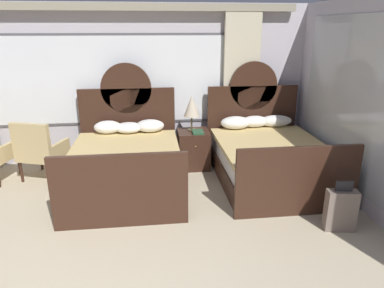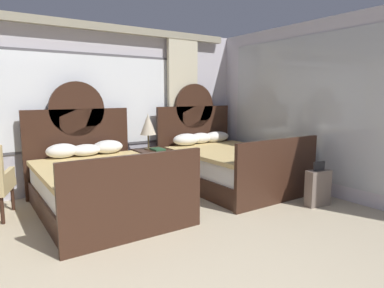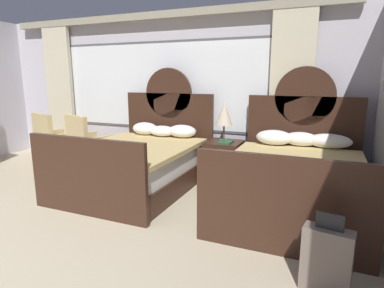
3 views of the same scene
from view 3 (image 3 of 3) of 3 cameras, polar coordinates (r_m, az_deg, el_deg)
wall_back_window at (r=5.79m, az=-5.68°, el=9.86°), size 6.80×0.22×2.70m
bed_near_window at (r=4.78m, az=-9.47°, el=-3.16°), size 1.61×2.18×1.76m
bed_near_mirror at (r=4.10m, az=17.71°, el=-6.15°), size 1.61×2.18×1.76m
nightstand_between_beds at (r=4.94m, az=5.65°, el=-3.23°), size 0.52×0.55×0.64m
table_lamp_on_nightstand at (r=4.87m, az=5.78°, el=5.38°), size 0.27×0.27×0.60m
book_on_nightstand at (r=4.75m, az=6.03°, el=0.32°), size 0.18×0.26×0.03m
armchair_by_window_left at (r=5.91m, az=-18.35°, el=0.54°), size 0.78×0.78×0.97m
armchair_by_window_centre at (r=6.44m, az=-23.63°, el=1.06°), size 0.77×0.77×0.97m
suitcase_on_floor at (r=2.74m, az=22.92°, el=-18.58°), size 0.38×0.21×0.64m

